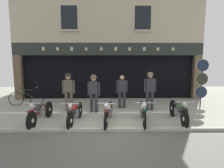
# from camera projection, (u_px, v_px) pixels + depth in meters

# --- Properties ---
(ground) EXTENTS (22.99, 22.00, 0.18)m
(ground) POSITION_uv_depth(u_px,v_px,m) (108.00, 147.00, 5.20)
(ground) COLOR #989989
(shop_facade) EXTENTS (11.29, 4.42, 6.22)m
(shop_facade) POSITION_uv_depth(u_px,v_px,m) (108.00, 69.00, 12.90)
(shop_facade) COLOR black
(shop_facade) RESTS_ON ground
(motorcycle_left) EXTENTS (0.62, 2.08, 0.92)m
(motorcycle_left) POSITION_uv_depth(u_px,v_px,m) (41.00, 112.00, 6.99)
(motorcycle_left) COLOR black
(motorcycle_left) RESTS_ON ground
(motorcycle_center_left) EXTENTS (0.62, 1.96, 0.91)m
(motorcycle_center_left) POSITION_uv_depth(u_px,v_px,m) (75.00, 112.00, 6.95)
(motorcycle_center_left) COLOR black
(motorcycle_center_left) RESTS_ON ground
(motorcycle_center) EXTENTS (0.62, 2.08, 0.92)m
(motorcycle_center) POSITION_uv_depth(u_px,v_px,m) (108.00, 112.00, 6.98)
(motorcycle_center) COLOR black
(motorcycle_center) RESTS_ON ground
(motorcycle_center_right) EXTENTS (0.62, 2.01, 0.94)m
(motorcycle_center_right) POSITION_uv_depth(u_px,v_px,m) (143.00, 112.00, 6.98)
(motorcycle_center_right) COLOR black
(motorcycle_center_right) RESTS_ON ground
(motorcycle_right) EXTENTS (0.62, 2.08, 0.93)m
(motorcycle_right) POSITION_uv_depth(u_px,v_px,m) (178.00, 111.00, 7.11)
(motorcycle_right) COLOR black
(motorcycle_right) RESTS_ON ground
(salesman_left) EXTENTS (0.56, 0.35, 1.73)m
(salesman_left) POSITION_uv_depth(u_px,v_px,m) (69.00, 90.00, 8.53)
(salesman_left) COLOR brown
(salesman_left) RESTS_ON ground
(shopkeeper_center) EXTENTS (0.55, 0.36, 1.68)m
(shopkeeper_center) POSITION_uv_depth(u_px,v_px,m) (94.00, 92.00, 8.37)
(shopkeeper_center) COLOR #2D2D33
(shopkeeper_center) RESTS_ON ground
(salesman_right) EXTENTS (0.56, 0.26, 1.60)m
(salesman_right) POSITION_uv_depth(u_px,v_px,m) (122.00, 90.00, 9.07)
(salesman_right) COLOR #2D2D33
(salesman_right) RESTS_ON ground
(assistant_far_right) EXTENTS (0.56, 0.35, 1.78)m
(assistant_far_right) POSITION_uv_depth(u_px,v_px,m) (150.00, 89.00, 8.67)
(assistant_far_right) COLOR #2D2D33
(assistant_far_right) RESTS_ON ground
(tyre_sign_pole) EXTENTS (0.61, 0.06, 2.38)m
(tyre_sign_pole) POSITION_uv_depth(u_px,v_px,m) (202.00, 79.00, 9.23)
(tyre_sign_pole) COLOR #232328
(tyre_sign_pole) RESTS_ON ground
(advert_board_near) EXTENTS (0.76, 0.03, 1.08)m
(advert_board_near) POSITION_uv_depth(u_px,v_px,m) (84.00, 70.00, 11.26)
(advert_board_near) COLOR silver
(advert_board_far) EXTENTS (0.66, 0.03, 1.02)m
(advert_board_far) POSITION_uv_depth(u_px,v_px,m) (65.00, 70.00, 11.25)
(advert_board_far) COLOR silver
(leaning_bicycle) EXTENTS (1.71, 0.56, 0.96)m
(leaning_bicycle) POSITION_uv_depth(u_px,v_px,m) (27.00, 98.00, 9.74)
(leaning_bicycle) COLOR black
(leaning_bicycle) RESTS_ON ground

